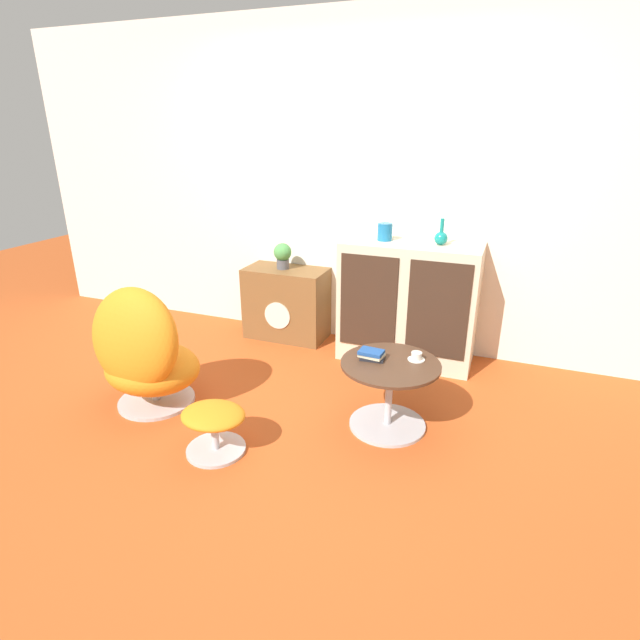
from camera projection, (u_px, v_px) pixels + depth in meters
ground_plane at (278, 429)px, 3.12m from camera, size 12.00×12.00×0.00m
wall_back at (359, 188)px, 4.02m from camera, size 6.40×0.06×2.60m
sideboard at (408, 302)px, 3.91m from camera, size 1.04×0.48×0.95m
tv_console at (287, 303)px, 4.38m from camera, size 0.70×0.38×0.63m
egg_chair at (144, 355)px, 3.24m from camera, size 0.68×0.63×0.87m
ottoman at (214, 422)px, 2.84m from camera, size 0.38×0.34×0.29m
coffee_table at (389, 390)px, 3.06m from camera, size 0.60×0.60×0.44m
vase_leftmost at (385, 232)px, 3.79m from camera, size 0.11×0.11×0.13m
vase_inner_left at (441, 237)px, 3.65m from camera, size 0.10×0.10×0.19m
potted_plant at (283, 255)px, 4.23m from camera, size 0.15×0.15×0.22m
teacup at (416, 357)px, 3.03m from camera, size 0.10×0.10×0.05m
book_stack at (372, 355)px, 3.04m from camera, size 0.16×0.12×0.06m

